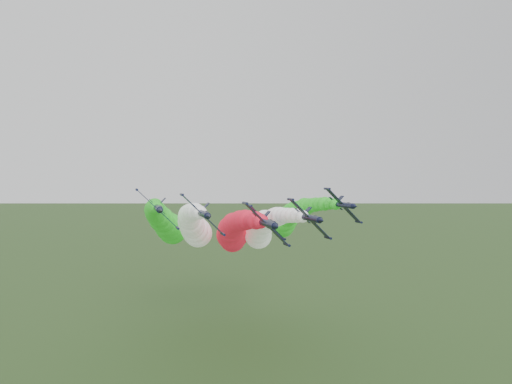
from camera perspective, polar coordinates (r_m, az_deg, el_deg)
jet_lead at (r=142.20m, az=-2.68°, el=-4.60°), size 18.44×84.28×20.08m
jet_inner_left at (r=149.26m, az=-7.11°, el=-3.91°), size 18.89×84.73×20.53m
jet_inner_right at (r=150.53m, az=0.64°, el=-4.20°), size 18.77×84.61×20.41m
jet_outer_left at (r=153.76m, az=-10.30°, el=-3.47°), size 19.11×84.95×20.76m
jet_outer_right at (r=165.76m, az=3.73°, el=-3.07°), size 18.45×84.29×20.10m
jet_trail at (r=166.13m, az=-2.16°, el=-4.38°), size 18.37×84.21×20.02m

